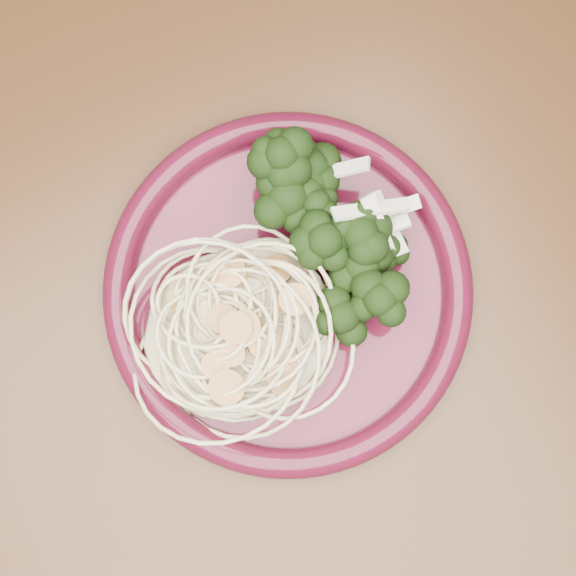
{
  "coord_description": "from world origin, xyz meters",
  "views": [
    {
      "loc": [
        -0.07,
        -0.05,
        1.32
      ],
      "look_at": [
        -0.03,
        0.02,
        0.77
      ],
      "focal_mm": 50.0,
      "sensor_mm": 36.0,
      "label": 1
    }
  ],
  "objects": [
    {
      "name": "dining_table",
      "position": [
        0.0,
        0.0,
        0.65
      ],
      "size": [
        1.2,
        0.8,
        0.75
      ],
      "color": "#472814",
      "rests_on": "ground"
    },
    {
      "name": "broccoli_pile",
      "position": [
        0.02,
        0.03,
        0.78
      ],
      "size": [
        0.13,
        0.17,
        0.05
      ],
      "primitive_type": "ellipsoid",
      "rotation": [
        0.0,
        0.0,
        0.23
      ],
      "color": "black",
      "rests_on": "dinner_plate"
    },
    {
      "name": "spaghetti_pile",
      "position": [
        -0.08,
        0.01,
        0.77
      ],
      "size": [
        0.16,
        0.15,
        0.03
      ],
      "primitive_type": "ellipsoid",
      "rotation": [
        0.0,
        0.0,
        0.23
      ],
      "color": "beige",
      "rests_on": "dinner_plate"
    },
    {
      "name": "onion_garnish",
      "position": [
        0.02,
        0.03,
        0.82
      ],
      "size": [
        0.09,
        0.11,
        0.05
      ],
      "primitive_type": null,
      "rotation": [
        0.0,
        0.0,
        0.23
      ],
      "color": "beige",
      "rests_on": "broccoli_pile"
    },
    {
      "name": "dinner_plate",
      "position": [
        -0.03,
        0.02,
        0.76
      ],
      "size": [
        0.31,
        0.31,
        0.02
      ],
      "rotation": [
        0.0,
        0.0,
        0.23
      ],
      "color": "#4B0E21",
      "rests_on": "dining_table"
    },
    {
      "name": "scallop_cluster",
      "position": [
        -0.08,
        0.01,
        0.81
      ],
      "size": [
        0.14,
        0.14,
        0.04
      ],
      "primitive_type": null,
      "rotation": [
        0.0,
        0.0,
        0.23
      ],
      "color": "tan",
      "rests_on": "spaghetti_pile"
    }
  ]
}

